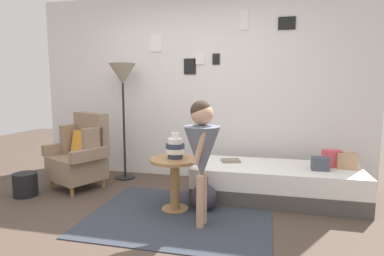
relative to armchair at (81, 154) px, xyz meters
name	(u,v)px	position (x,y,z in m)	size (l,w,h in m)	color
ground_plane	(151,235)	(1.38, -1.10, -0.44)	(12.00, 12.00, 0.00)	#4C3D33
gallery_wall	(198,88)	(1.38, 0.85, 0.86)	(4.80, 0.12, 2.60)	silver
rug	(180,216)	(1.52, -0.63, -0.43)	(1.83, 1.46, 0.01)	#333842
armchair	(81,154)	(0.00, 0.00, 0.00)	(0.89, 0.81, 0.97)	#9E7042
daybed	(275,182)	(2.48, 0.11, -0.24)	(1.90, 0.80, 0.40)	#4C4742
pillow_head	(347,161)	(3.25, 0.16, 0.05)	(0.21, 0.12, 0.18)	tan
pillow_mid	(332,158)	(3.09, 0.21, 0.06)	(0.20, 0.12, 0.20)	#D64C56
pillow_back	(320,164)	(2.94, 0.02, 0.03)	(0.18, 0.12, 0.15)	#474C56
side_table	(175,174)	(1.42, -0.48, -0.04)	(0.52, 0.52, 0.56)	#9E7042
vase_striped	(175,148)	(1.42, -0.46, 0.24)	(0.20, 0.20, 0.27)	#2D384C
floor_lamp	(123,80)	(0.38, 0.49, 0.98)	(0.37, 0.37, 1.64)	black
person_child	(202,146)	(1.78, -0.81, 0.33)	(0.34, 0.34, 1.20)	tan
book_on_daybed	(231,161)	(1.94, 0.19, -0.02)	(0.22, 0.16, 0.03)	gray
demijohn_near	(204,197)	(1.73, -0.41, -0.29)	(0.28, 0.28, 0.37)	#332D38
magazine_basket	(25,184)	(-0.47, -0.48, -0.30)	(0.28, 0.28, 0.28)	black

